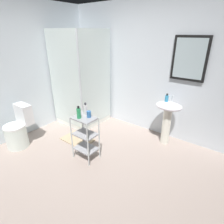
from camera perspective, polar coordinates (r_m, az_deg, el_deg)
name	(u,v)px	position (r m, az deg, el deg)	size (l,w,h in m)	color
ground_plane	(85,174)	(2.90, -8.52, -18.61)	(4.20, 4.20, 0.02)	#A69388
wall_back	(149,70)	(3.72, 11.42, 12.77)	(4.20, 0.14, 2.50)	silver
wall_left	(7,74)	(3.81, -30.17, 10.25)	(0.10, 4.20, 2.50)	silver
shower_stall	(83,104)	(4.13, -9.22, 2.60)	(0.92, 0.92, 2.00)	white
pedestal_sink	(168,115)	(3.40, 17.07, -0.82)	(0.46, 0.37, 0.81)	white
sink_faucet	(172,98)	(3.41, 18.37, 4.15)	(0.03, 0.03, 0.10)	silver
toilet	(18,130)	(3.71, -27.31, -5.04)	(0.37, 0.49, 0.76)	white
storage_cart	(85,135)	(2.95, -8.41, -7.09)	(0.38, 0.28, 0.74)	silver
hand_soap_bottle	(167,98)	(3.34, 16.78, 4.18)	(0.06, 0.06, 0.14)	#389ED1
body_wash_bottle_green	(79,113)	(2.77, -10.40, -0.28)	(0.06, 0.06, 0.19)	#2B9A5B
lotion_bottle_white	(86,110)	(2.85, -8.27, 0.72)	(0.06, 0.06, 0.20)	white
rinse_cup	(89,114)	(2.79, -7.25, -0.68)	(0.07, 0.07, 0.10)	#3870B2
bath_mat	(78,139)	(3.67, -10.76, -8.38)	(0.60, 0.40, 0.02)	tan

